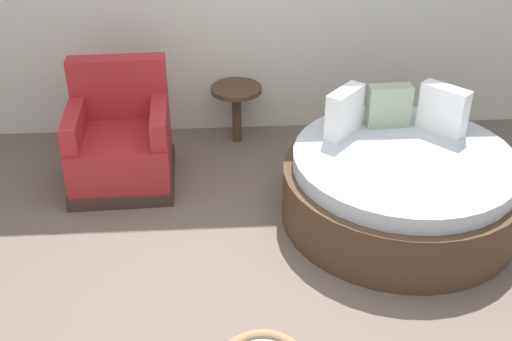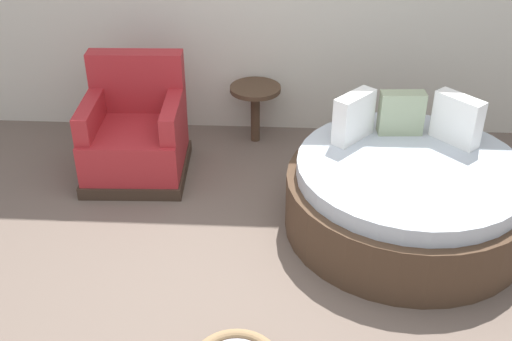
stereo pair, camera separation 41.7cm
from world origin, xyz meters
TOP-DOWN VIEW (x-y plane):
  - ground_plane at (0.00, 0.00)m, footprint 8.00×8.00m
  - round_daybed at (1.03, 0.73)m, footprint 1.70×1.70m
  - red_armchair at (-1.04, 1.39)m, footprint 0.83×0.83m
  - side_table at (-0.11, 1.97)m, footprint 0.44×0.44m

SIDE VIEW (x-z plane):
  - ground_plane at x=0.00m, z-range -0.02..0.00m
  - round_daybed at x=1.03m, z-range -0.17..0.72m
  - red_armchair at x=-1.04m, z-range -0.14..0.80m
  - side_table at x=-0.11m, z-range 0.17..0.69m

